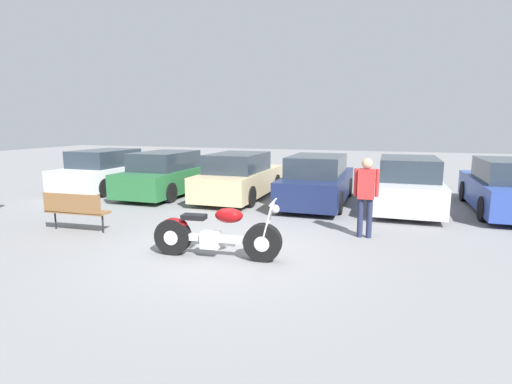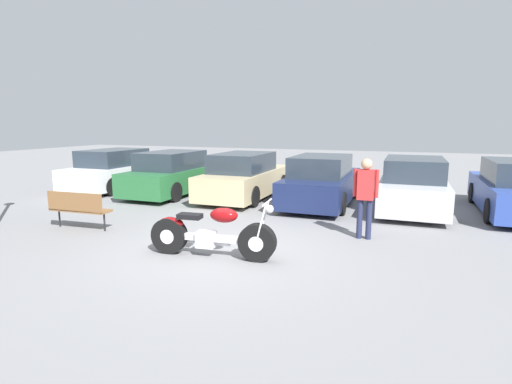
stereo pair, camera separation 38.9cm
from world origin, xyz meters
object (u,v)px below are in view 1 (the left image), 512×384
parked_car_blue (507,188)px  person_standing (366,191)px  motorcycle (215,234)px  parked_car_navy (318,181)px  parked_car_green (169,175)px  parked_car_champagne (240,177)px  park_bench (75,208)px  parked_car_silver (407,185)px  parked_car_white (109,171)px

parked_car_blue → person_standing: size_ratio=2.62×
motorcycle → parked_car_navy: size_ratio=0.54×
parked_car_green → parked_car_champagne: 2.58m
parked_car_navy → park_bench: size_ratio=3.00×
parked_car_green → parked_car_silver: 7.74m
motorcycle → parked_car_green: parked_car_green is taller
parked_car_navy → motorcycle: bearing=-99.2°
parked_car_navy → person_standing: bearing=-64.8°
parked_car_champagne → motorcycle: bearing=-73.8°
parked_car_champagne → park_bench: size_ratio=3.00×
parked_car_green → parked_car_silver: same height
parked_car_navy → parked_car_blue: size_ratio=1.00×
parked_car_champagne → parked_car_blue: size_ratio=1.00×
parked_car_navy → parked_car_blue: (5.16, 0.34, 0.00)m
parked_car_green → parked_car_navy: (5.16, 0.03, 0.00)m
park_bench → parked_car_champagne: bearing=68.2°
parked_car_navy → park_bench: 6.81m
park_bench → person_standing: size_ratio=0.87×
motorcycle → parked_car_silver: 6.73m
parked_car_green → parked_car_navy: bearing=0.3°
parked_car_champagne → parked_car_navy: same height
motorcycle → parked_car_white: 8.92m
parked_car_champagne → park_bench: (-2.05, -5.13, -0.14)m
parked_car_green → park_bench: 5.00m
motorcycle → parked_car_champagne: bearing=106.2°
parked_car_white → parked_car_champagne: (5.16, 0.01, 0.00)m
parked_car_blue → person_standing: bearing=-133.5°
parked_car_white → park_bench: size_ratio=3.00×
parked_car_green → person_standing: (6.76, -3.38, 0.34)m
motorcycle → parked_car_silver: parked_car_silver is taller
parked_car_champagne → parked_car_green: bearing=-176.5°
motorcycle → parked_car_navy: (0.91, 5.61, 0.25)m
parked_car_champagne → parked_car_navy: 2.58m
parked_car_champagne → parked_car_silver: same height
parked_car_silver → parked_car_white: bearing=-179.9°
park_bench → parked_car_green: bearing=96.1°
person_standing → parked_car_champagne: bearing=139.8°
parked_car_blue → park_bench: 11.15m
parked_car_white → parked_car_champagne: same height
parked_car_green → parked_car_blue: bearing=2.1°
motorcycle → person_standing: person_standing is taller
park_bench → person_standing: bearing=14.3°
parked_car_green → parked_car_blue: 10.33m
parked_car_navy → park_bench: (-4.63, -5.00, -0.14)m
motorcycle → parked_car_white: bearing=140.0°
parked_car_green → parked_car_champagne: same height
motorcycle → person_standing: 3.39m
parked_car_white → parked_car_champagne: bearing=0.1°
parked_car_silver → parked_car_blue: bearing=4.5°
parked_car_green → parked_car_silver: bearing=1.3°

